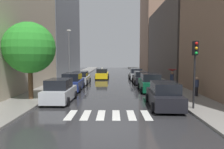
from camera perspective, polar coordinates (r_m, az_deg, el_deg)
name	(u,v)px	position (r m, az deg, el deg)	size (l,w,h in m)	color
ground_plane	(112,79)	(33.55, -0.07, -1.16)	(28.00, 72.00, 0.04)	#2A2A2D
sidewalk_left	(72,78)	(34.22, -11.02, -0.97)	(3.00, 72.00, 0.15)	gray
sidewalk_right	(152,78)	(34.11, 10.92, -0.99)	(3.00, 72.00, 0.15)	gray
crosswalk_stripes	(109,115)	(12.64, -0.95, -11.01)	(4.95, 2.20, 0.01)	silver
building_left_mid	(55,15)	(43.23, -15.28, 15.49)	(6.00, 21.06, 23.22)	slate
building_right_mid	(176,42)	(37.59, 17.17, 8.40)	(6.00, 20.87, 11.93)	#564C47
building_right_far	(155,21)	(56.33, 11.76, 14.19)	(6.00, 15.02, 25.53)	#8C6B56
parked_car_left_nearest	(60,91)	(16.44, -14.14, -4.52)	(2.11, 4.09, 1.80)	#B2B7BF
parked_car_left_second	(73,82)	(21.92, -10.70, -2.13)	(2.11, 4.75, 1.82)	navy
parked_car_left_third	(81,78)	(27.17, -8.52, -0.93)	(2.16, 4.80, 1.64)	#B2B7BF
parked_car_right_nearest	(164,95)	(14.85, 14.04, -5.57)	(2.28, 4.86, 1.75)	black
parked_car_right_second	(150,83)	(21.37, 10.37, -2.31)	(2.24, 4.52, 1.82)	#0C4C2D
parked_car_right_third	(141,78)	(27.27, 7.91, -0.92)	(2.06, 4.66, 1.63)	black
parked_car_right_fourth	(136,74)	(32.53, 6.51, 0.06)	(2.07, 4.44, 1.69)	#B2B7BF
taxi_midroad	(102,74)	(33.32, -2.69, 0.15)	(2.08, 4.70, 1.81)	yellow
pedestrian_foreground	(196,86)	(19.11, 22.10, -2.95)	(0.36, 0.36, 1.62)	black
pedestrian_near_tree	(172,75)	(22.25, 16.07, -0.12)	(0.96, 0.96, 2.06)	gray
street_tree_left	(30,48)	(17.61, -21.63, 6.77)	(3.99, 3.99, 6.02)	#513823
traffic_light_right_corner	(195,60)	(14.20, 21.76, 3.79)	(0.30, 0.42, 4.30)	black
lamp_post_left	(69,52)	(28.09, -11.64, 6.03)	(0.60, 0.28, 6.87)	#595B60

